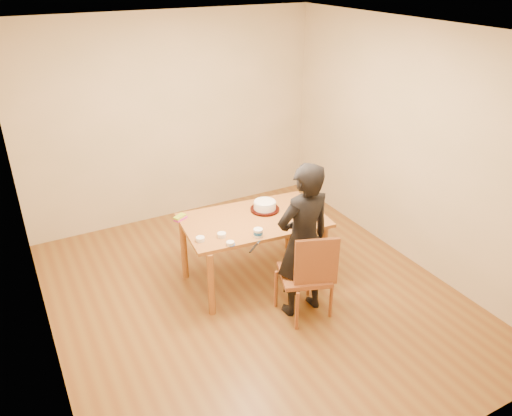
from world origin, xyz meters
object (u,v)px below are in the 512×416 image
cake (265,205)px  person (303,241)px  dining_table (254,220)px  cake_plate (265,209)px  dining_chair (304,275)px

cake → person: (-0.05, -0.85, -0.00)m
cake → dining_table: bearing=-149.9°
dining_table → cake_plate: cake_plate is taller
cake → dining_chair: bearing=-93.2°
cake → cake_plate: bearing=0.0°
person → cake: bearing=-95.2°
dining_chair → person: size_ratio=0.29×
dining_table → cake: (0.20, 0.12, 0.08)m
dining_table → cake: cake is taller
dining_chair → dining_table: bearing=121.1°
dining_table → cake: 0.25m
dining_table → person: person is taller
dining_table → cake_plate: (0.20, 0.12, 0.03)m
cake_plate → person: size_ratio=0.20×
dining_table → cake_plate: 0.23m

